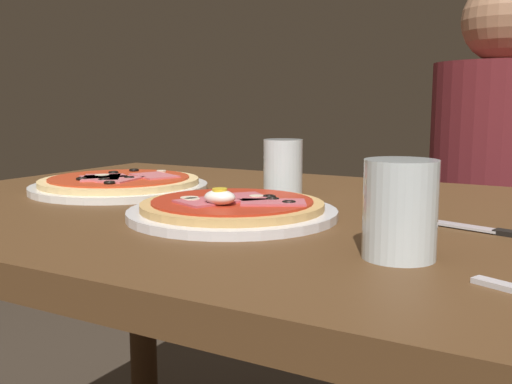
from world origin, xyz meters
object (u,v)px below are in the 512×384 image
Objects in this scene: knife at (500,232)px; pizza_foreground at (232,209)px; pizza_across_left at (120,184)px; diner_person at (491,230)px; water_glass_near at (283,170)px; dining_table at (280,275)px; water_glass_far at (400,215)px.

pizza_foreground is at bearing -167.95° from knife.
pizza_across_left is 1.65× the size of knife.
pizza_across_left is 0.27× the size of diner_person.
pizza_across_left is 3.33× the size of water_glass_near.
water_glass_near is 0.41m from knife.
knife is at bearing -5.54° from dining_table.
diner_person is at bearing 68.63° from water_glass_near.
diner_person is (0.20, 0.79, -0.06)m from dining_table.
knife is at bearing 98.11° from diner_person.
dining_table is 0.16m from pizza_foreground.
water_glass_near is 0.44m from water_glass_far.
water_glass_near reaches higher than knife.
diner_person reaches higher than water_glass_near.
water_glass_far is at bearing 92.36° from diner_person.
pizza_foreground is 2.87× the size of water_glass_far.
pizza_across_left is (-0.33, 0.01, 0.12)m from dining_table.
water_glass_near is at bearing 115.31° from dining_table.
water_glass_far is 0.19m from knife.
knife is at bearing 12.05° from pizza_foreground.
diner_person is at bearing 55.33° from pizza_across_left.
water_glass_near is at bearing 157.57° from knife.
water_glass_far is (0.30, -0.33, 0.00)m from water_glass_near.
knife is at bearing -3.86° from pizza_across_left.
knife is (0.32, -0.03, 0.11)m from dining_table.
diner_person reaches higher than pizza_foreground.
dining_table is 0.20m from water_glass_near.
knife is 0.84m from diner_person.
pizza_foreground is at bearing 76.01° from diner_person.
pizza_foreground is 0.23m from water_glass_near.
pizza_foreground is 1.51× the size of knife.
pizza_foreground is 0.28m from water_glass_far.
water_glass_far is 0.53× the size of knife.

